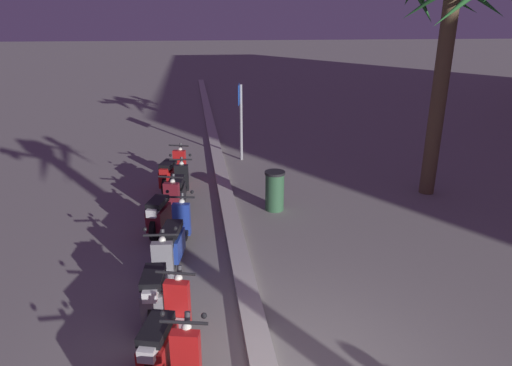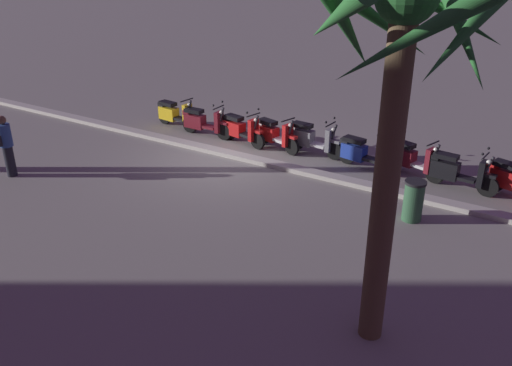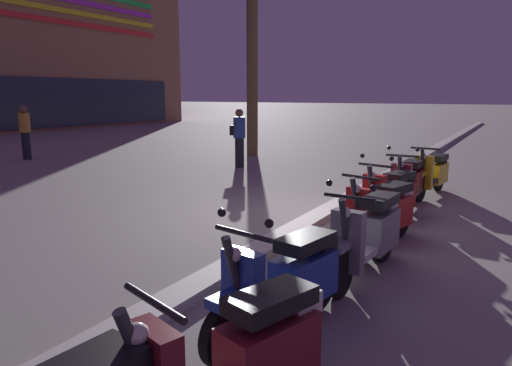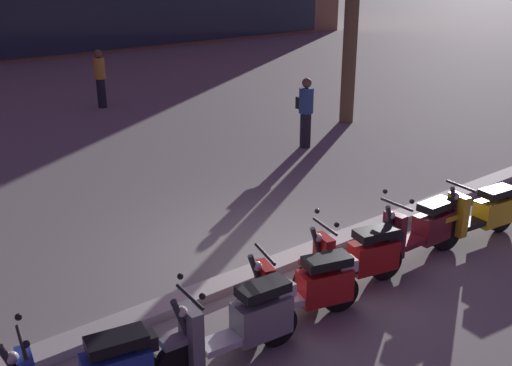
% 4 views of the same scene
% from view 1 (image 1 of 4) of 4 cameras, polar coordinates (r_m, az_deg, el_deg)
% --- Properties ---
extents(scooter_red_second_in_line, '(1.77, 0.79, 1.04)m').
position_cam_1_polar(scooter_red_second_in_line, '(12.27, -10.41, 1.31)').
color(scooter_red_second_in_line, black).
rests_on(scooter_red_second_in_line, ground).
extents(scooter_black_gap_after_mid, '(1.83, 0.57, 1.17)m').
position_cam_1_polar(scooter_black_gap_after_mid, '(10.96, -9.64, -0.85)').
color(scooter_black_gap_after_mid, black).
rests_on(scooter_black_gap_after_mid, ground).
extents(scooter_maroon_mid_front, '(1.69, 0.77, 1.04)m').
position_cam_1_polar(scooter_maroon_mid_front, '(9.84, -11.53, -3.49)').
color(scooter_maroon_mid_front, black).
rests_on(scooter_maroon_mid_front, ground).
extents(scooter_blue_far_back, '(1.75, 0.65, 1.17)m').
position_cam_1_polar(scooter_blue_far_back, '(8.68, -9.99, -6.69)').
color(scooter_blue_far_back, black).
rests_on(scooter_blue_far_back, ground).
extents(scooter_grey_tail_end, '(1.82, 0.56, 1.17)m').
position_cam_1_polar(scooter_grey_tail_end, '(7.21, -12.20, -12.53)').
color(scooter_grey_tail_end, black).
rests_on(scooter_grey_tail_end, ground).
extents(scooter_red_last_in_row, '(1.70, 0.74, 1.04)m').
position_cam_1_polar(scooter_red_last_in_row, '(6.28, -11.30, -18.16)').
color(scooter_red_last_in_row, black).
rests_on(scooter_red_last_in_row, ground).
extents(crossing_sign, '(0.60, 0.16, 2.40)m').
position_cam_1_polar(crossing_sign, '(14.41, -1.97, 8.71)').
color(crossing_sign, '#939399').
rests_on(crossing_sign, ground).
extents(palm_tree_mid_walkway, '(2.64, 2.68, 5.64)m').
position_cam_1_polar(palm_tree_mid_walkway, '(12.01, 22.92, 18.18)').
color(palm_tree_mid_walkway, brown).
rests_on(palm_tree_mid_walkway, ground).
extents(litter_bin, '(0.48, 0.48, 0.95)m').
position_cam_1_polar(litter_bin, '(10.71, 2.35, -0.93)').
color(litter_bin, '#2D5638').
rests_on(litter_bin, ground).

